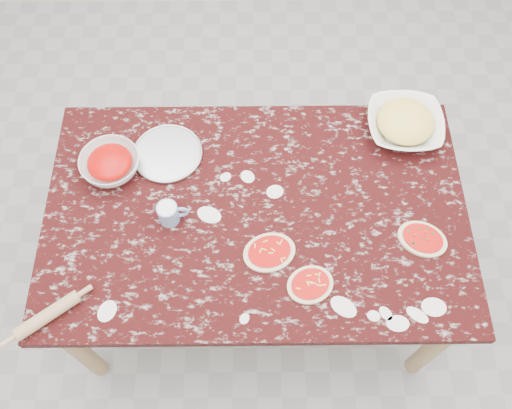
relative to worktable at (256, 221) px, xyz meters
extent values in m
plane|color=gray|center=(0.00, 0.00, -0.67)|extent=(4.00, 4.00, 0.00)
cube|color=black|center=(0.00, 0.00, 0.06)|extent=(1.60, 1.00, 0.04)
cube|color=#A07E5A|center=(0.00, 0.00, 0.00)|extent=(1.50, 0.90, 0.08)
cylinder|color=#A07E5A|center=(-0.72, -0.42, -0.31)|extent=(0.07, 0.07, 0.71)
cylinder|color=#A07E5A|center=(0.72, -0.42, -0.31)|extent=(0.07, 0.07, 0.71)
cylinder|color=#A07E5A|center=(-0.72, 0.42, -0.31)|extent=(0.07, 0.07, 0.71)
cylinder|color=#A07E5A|center=(0.72, 0.42, -0.31)|extent=(0.07, 0.07, 0.71)
cylinder|color=#B2B2B7|center=(-0.35, 0.26, 0.09)|extent=(0.32, 0.32, 0.01)
imported|color=white|center=(-0.56, 0.19, 0.12)|extent=(0.28, 0.28, 0.07)
imported|color=white|center=(0.60, 0.37, 0.12)|extent=(0.32, 0.32, 0.07)
cylinder|color=#7998CD|center=(-0.32, -0.03, 0.13)|extent=(0.08, 0.08, 0.09)
torus|color=#7998CD|center=(-0.28, -0.03, 0.13)|extent=(0.06, 0.02, 0.06)
cylinder|color=silver|center=(-0.32, -0.03, 0.16)|extent=(0.06, 0.06, 0.01)
ellipsoid|color=beige|center=(0.05, -0.17, 0.09)|extent=(0.23, 0.20, 0.01)
ellipsoid|color=red|center=(0.05, -0.17, 0.10)|extent=(0.19, 0.16, 0.00)
ellipsoid|color=beige|center=(0.19, -0.30, 0.09)|extent=(0.21, 0.19, 0.01)
ellipsoid|color=red|center=(0.19, -0.30, 0.10)|extent=(0.17, 0.15, 0.00)
ellipsoid|color=beige|center=(0.61, -0.13, 0.09)|extent=(0.22, 0.20, 0.01)
ellipsoid|color=red|center=(0.61, -0.13, 0.10)|extent=(0.18, 0.16, 0.00)
cylinder|color=tan|center=(-0.71, -0.40, 0.11)|extent=(0.21, 0.18, 0.05)
camera|label=1|loc=(-0.01, -0.96, 1.90)|focal=38.23mm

